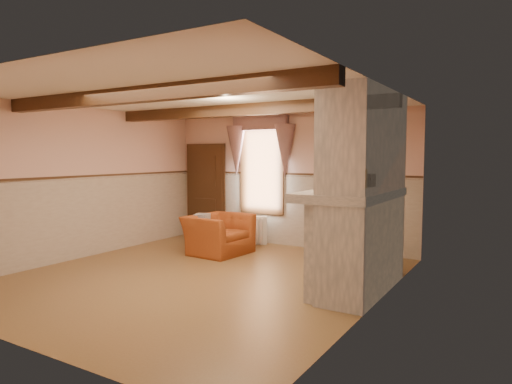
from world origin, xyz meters
The scene contains 26 objects.
floor centered at (0.00, 0.00, 0.00)m, with size 5.50×6.00×0.01m, color brown.
ceiling centered at (0.00, 0.00, 2.80)m, with size 5.50×6.00×0.01m, color silver.
wall_back centered at (0.00, 3.00, 1.40)m, with size 5.50×0.02×2.80m, color #DAA897.
wall_front centered at (0.00, -3.00, 1.40)m, with size 5.50×0.02×2.80m, color #DAA897.
wall_left centered at (-2.75, 0.00, 1.40)m, with size 0.02×6.00×2.80m, color #DAA897.
wall_right centered at (2.75, 0.00, 1.40)m, with size 0.02×6.00×2.80m, color #DAA897.
wainscot centered at (0.00, 0.00, 0.75)m, with size 5.50×6.00×1.50m, color #C1B09B, non-canonical shape.
chair_rail centered at (0.00, 0.00, 1.50)m, with size 5.50×6.00×0.08m, color black, non-canonical shape.
firebox centered at (2.00, 0.60, 0.45)m, with size 0.20×0.95×0.90m, color black.
armchair centered at (-0.76, 1.56, 0.38)m, with size 1.16×1.01×0.75m, color #994219.
side_table centered at (-1.13, 1.55, 0.28)m, with size 0.49×0.49×0.55m, color brown.
book_stack centered at (-1.16, 1.56, 0.65)m, with size 0.26×0.32×0.20m, color #B7AD8C.
radiator centered at (-0.72, 2.70, 0.30)m, with size 0.70×0.18×0.60m, color white.
bowl centered at (2.24, 0.50, 1.46)m, with size 0.32×0.32×0.08m, color brown.
mantel_clock centered at (2.24, 1.40, 1.52)m, with size 0.14×0.24×0.20m, color black.
oil_lamp centered at (2.24, 1.13, 1.56)m, with size 0.11×0.11×0.28m, color gold.
candle_red centered at (2.24, 0.00, 1.50)m, with size 0.06×0.06×0.16m, color #A8142E.
jar_yellow centered at (2.24, 0.26, 1.48)m, with size 0.06×0.06×0.12m, color gold.
fireplace centered at (2.42, 0.60, 1.40)m, with size 0.85×2.00×2.80m, color gray.
mantel centered at (2.24, 0.60, 1.36)m, with size 1.05×2.05×0.12m, color gray.
overmantel_mirror centered at (2.06, 0.60, 1.97)m, with size 0.06×1.44×1.04m, color silver.
door centered at (-2.10, 2.94, 1.05)m, with size 1.10×0.10×2.10m, color black.
window centered at (-0.60, 2.97, 1.65)m, with size 1.06×0.08×2.02m, color white.
window_drapes centered at (-0.60, 2.88, 2.25)m, with size 1.30×0.14×1.40m, color gray.
ceiling_beam_front centered at (0.00, -1.20, 2.70)m, with size 5.50×0.18×0.20m, color black.
ceiling_beam_back centered at (0.00, 1.20, 2.70)m, with size 5.50×0.18×0.20m, color black.
Camera 1 is at (4.38, -5.58, 1.91)m, focal length 32.00 mm.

